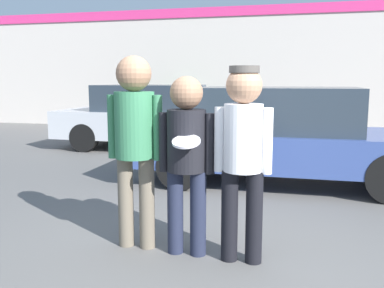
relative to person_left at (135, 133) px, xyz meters
name	(u,v)px	position (x,y,z in m)	size (l,w,h in m)	color
ground_plane	(205,256)	(0.70, -0.08, -1.13)	(56.00, 56.00, 0.00)	#5B5956
storefront_building	(276,68)	(0.70, 10.22, 0.86)	(24.00, 0.22, 3.92)	beige
person_left	(135,133)	(0.00, 0.00, 0.00)	(0.55, 0.38, 1.85)	#665B4C
person_middle_with_frisbee	(186,150)	(0.52, -0.05, -0.14)	(0.52, 0.55, 1.66)	#1E2338
person_right	(243,146)	(1.04, -0.09, -0.07)	(0.51, 0.34, 1.74)	black
parked_car_near	(281,136)	(1.23, 3.03, -0.37)	(4.67, 1.85, 1.51)	#334784
parked_car_far	(153,117)	(-1.85, 5.75, -0.38)	(4.49, 1.87, 1.50)	#B7BABF
shrub	(170,110)	(-2.54, 9.39, -0.48)	(1.30, 1.30, 1.30)	#2D6B33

